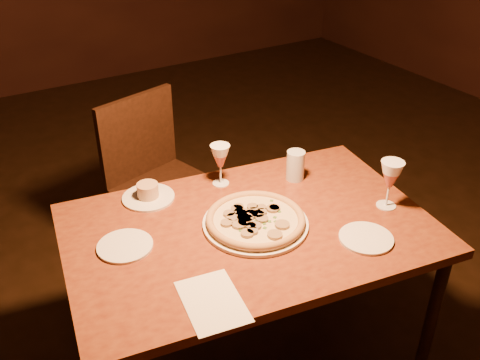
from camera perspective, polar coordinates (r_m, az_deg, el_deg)
floor at (r=2.44m, az=5.10°, el=-15.94°), size 7.00×7.00×0.00m
dining_table at (r=1.91m, az=1.00°, el=-6.38°), size 1.37×1.00×0.68m
chair_far at (r=2.54m, az=-8.76°, el=0.19°), size 0.52×0.52×0.87m
pizza_plate at (r=1.87m, az=1.67°, el=-4.30°), size 0.37×0.37×0.04m
ramekin_saucer at (r=2.04m, az=-9.78°, el=-1.46°), size 0.20×0.20×0.06m
wine_glass_far at (r=2.07m, az=-2.10°, el=1.62°), size 0.08×0.08×0.17m
wine_glass_right at (r=2.00m, az=15.65°, el=-0.46°), size 0.08×0.08×0.19m
water_tumbler at (r=2.13m, az=5.93°, el=1.56°), size 0.07×0.07×0.12m
side_plate_left at (r=1.82m, az=-12.17°, el=-6.89°), size 0.18×0.18×0.01m
side_plate_near at (r=1.86m, az=13.30°, el=-6.06°), size 0.18×0.18×0.01m
menu_card at (r=1.59m, az=-2.95°, el=-12.81°), size 0.20×0.26×0.00m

